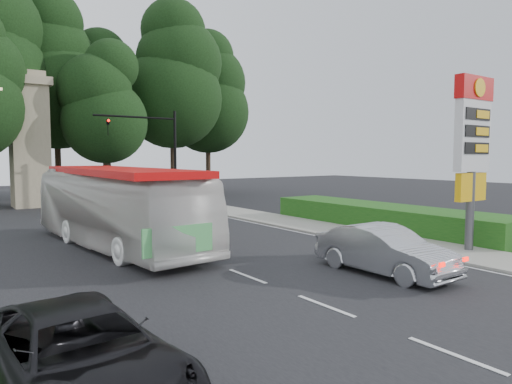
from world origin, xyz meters
TOP-DOWN VIEW (x-y plane):
  - ground at (0.00, 0.00)m, footprint 120.00×120.00m
  - road_surface at (0.00, 12.00)m, footprint 14.00×80.00m
  - sidewalk_right at (8.50, 12.00)m, footprint 3.00×80.00m
  - hedge at (11.50, 8.00)m, footprint 3.00×14.00m
  - gas_station_pylon at (9.20, 1.99)m, footprint 2.10×0.45m
  - traffic_signal_mast at (5.68, 24.00)m, footprint 6.10×0.35m
  - monument at (-2.00, 30.00)m, footprint 3.00×3.00m
  - tree_center_right at (1.00, 35.00)m, footprint 9.24×9.24m
  - tree_east_near at (6.00, 37.00)m, footprint 8.12×8.12m
  - tree_east_mid at (11.00, 33.00)m, footprint 9.52×9.52m
  - tree_far_east at (16.00, 35.00)m, footprint 8.68×8.68m
  - tree_monument_right at (3.50, 29.50)m, footprint 6.72×6.72m
  - transit_bus at (-1.79, 10.99)m, footprint 3.80×12.08m
  - sedan_silver at (3.79, 1.76)m, footprint 1.70×4.75m
  - suv_charcoal at (-6.20, -0.54)m, footprint 2.72×5.29m

SIDE VIEW (x-z plane):
  - ground at x=0.00m, z-range 0.00..0.00m
  - road_surface at x=0.00m, z-range 0.00..0.02m
  - sidewalk_right at x=8.50m, z-range 0.00..0.12m
  - hedge at x=11.50m, z-range 0.00..1.20m
  - suv_charcoal at x=-6.20m, z-range 0.00..1.43m
  - sedan_silver at x=3.79m, z-range 0.00..1.56m
  - transit_bus at x=-1.79m, z-range 0.00..3.31m
  - gas_station_pylon at x=9.20m, z-range 1.02..7.87m
  - traffic_signal_mast at x=5.68m, z-range 1.07..8.27m
  - monument at x=-2.00m, z-range 0.08..10.13m
  - tree_monument_right at x=3.50m, z-range 1.41..14.61m
  - tree_east_near at x=6.00m, z-range 1.71..17.66m
  - tree_far_east at x=16.00m, z-range 1.83..18.88m
  - tree_center_right at x=1.00m, z-range 1.94..20.09m
  - tree_east_mid at x=11.00m, z-range 2.00..20.70m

